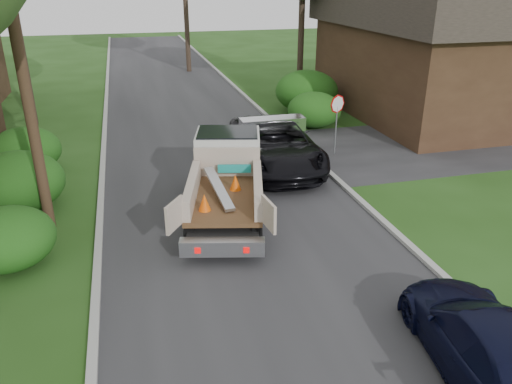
{
  "coord_description": "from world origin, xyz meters",
  "views": [
    {
      "loc": [
        -2.97,
        -9.21,
        6.81
      ],
      "look_at": [
        0.32,
        3.28,
        1.2
      ],
      "focal_mm": 35.0,
      "sensor_mm": 36.0,
      "label": 1
    }
  ],
  "objects": [
    {
      "name": "hedge_right_b",
      "position": [
        6.5,
        16.0,
        1.1
      ],
      "size": [
        3.38,
        3.38,
        2.21
      ],
      "primitive_type": "ellipsoid",
      "color": "#1C4810",
      "rests_on": "ground"
    },
    {
      "name": "curb_right",
      "position": [
        4.1,
        10.0,
        0.06
      ],
      "size": [
        0.2,
        90.0,
        0.12
      ],
      "primitive_type": "cube",
      "color": "#9E9E99",
      "rests_on": "ground"
    },
    {
      "name": "utility_pole",
      "position": [
        -5.48,
        4.98,
        5.17
      ],
      "size": [
        2.42,
        1.25,
        10.0
      ],
      "color": "#382619",
      "rests_on": "ground"
    },
    {
      "name": "black_pickup",
      "position": [
        2.4,
        8.26,
        0.88
      ],
      "size": [
        3.43,
        6.57,
        1.77
      ],
      "primitive_type": "imported",
      "rotation": [
        0.0,
        0.0,
        -0.08
      ],
      "color": "black",
      "rests_on": "ground"
    },
    {
      "name": "curb_left",
      "position": [
        -4.1,
        10.0,
        0.06
      ],
      "size": [
        0.2,
        90.0,
        0.12
      ],
      "primitive_type": "cube",
      "color": "#9E9E99",
      "rests_on": "ground"
    },
    {
      "name": "side_street",
      "position": [
        12.0,
        9.0,
        0.01
      ],
      "size": [
        16.0,
        7.0,
        0.02
      ],
      "primitive_type": "cube",
      "color": "#28282B",
      "rests_on": "ground"
    },
    {
      "name": "stop_sign",
      "position": [
        5.2,
        9.0,
        1.78
      ],
      "size": [
        0.71,
        0.32,
        2.48
      ],
      "color": "slate",
      "rests_on": "ground"
    },
    {
      "name": "ground",
      "position": [
        0.0,
        0.0,
        0.0
      ],
      "size": [
        120.0,
        120.0,
        0.0
      ],
      "primitive_type": "plane",
      "color": "#1F4112",
      "rests_on": "ground"
    },
    {
      "name": "hedge_right_a",
      "position": [
        5.8,
        13.0,
        0.85
      ],
      "size": [
        2.6,
        2.6,
        1.7
      ],
      "primitive_type": "ellipsoid",
      "color": "#1C4810",
      "rests_on": "ground"
    },
    {
      "name": "flatbed_truck",
      "position": [
        -0.14,
        5.1,
        1.18
      ],
      "size": [
        3.68,
        6.13,
        2.18
      ],
      "rotation": [
        0.0,
        0.0,
        -0.24
      ],
      "color": "black",
      "rests_on": "ground"
    },
    {
      "name": "road",
      "position": [
        0.0,
        10.0,
        0.0
      ],
      "size": [
        8.0,
        90.0,
        0.02
      ],
      "primitive_type": "cube",
      "color": "#28282B",
      "rests_on": "ground"
    },
    {
      "name": "hedge_left_c",
      "position": [
        -6.8,
        10.0,
        0.85
      ],
      "size": [
        2.6,
        2.6,
        1.7
      ],
      "primitive_type": "ellipsoid",
      "color": "#1C4810",
      "rests_on": "ground"
    },
    {
      "name": "house_right",
      "position": [
        13.0,
        14.0,
        3.16
      ],
      "size": [
        9.72,
        12.96,
        6.2
      ],
      "rotation": [
        0.0,
        0.0,
        1.57
      ],
      "color": "#392417",
      "rests_on": "ground"
    },
    {
      "name": "hedge_left_b",
      "position": [
        -6.5,
        6.5,
        0.94
      ],
      "size": [
        2.86,
        2.86,
        1.87
      ],
      "primitive_type": "ellipsoid",
      "color": "#1C4810",
      "rests_on": "ground"
    },
    {
      "name": "navy_suv",
      "position": [
        2.91,
        -3.3,
        0.67
      ],
      "size": [
        2.58,
        4.87,
        1.34
      ],
      "primitive_type": "imported",
      "rotation": [
        0.0,
        0.0,
        2.98
      ],
      "color": "black",
      "rests_on": "ground"
    },
    {
      "name": "hedge_left_a",
      "position": [
        -6.2,
        3.0,
        0.77
      ],
      "size": [
        2.34,
        2.34,
        1.53
      ],
      "primitive_type": "ellipsoid",
      "color": "#1C4810",
      "rests_on": "ground"
    }
  ]
}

